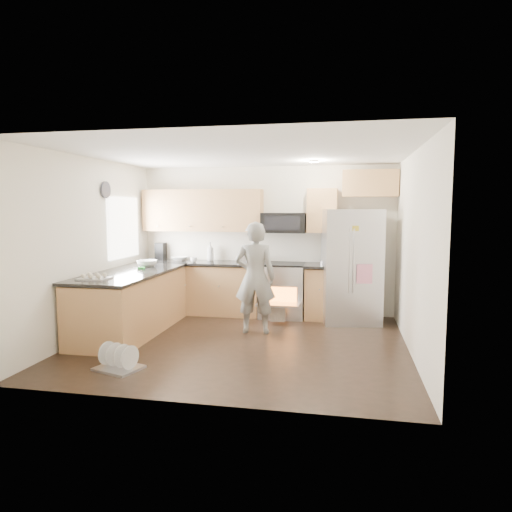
% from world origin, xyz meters
% --- Properties ---
extents(ground, '(4.50, 4.50, 0.00)m').
position_xyz_m(ground, '(0.00, 0.00, 0.00)').
color(ground, black).
rests_on(ground, ground).
extents(room_shell, '(4.54, 4.04, 2.62)m').
position_xyz_m(room_shell, '(-0.04, 0.02, 1.67)').
color(room_shell, white).
rests_on(room_shell, ground).
extents(back_cabinet_run, '(4.45, 0.64, 2.50)m').
position_xyz_m(back_cabinet_run, '(-0.59, 1.75, 0.96)').
color(back_cabinet_run, '#A57342').
rests_on(back_cabinet_run, ground).
extents(peninsula, '(0.96, 2.36, 1.03)m').
position_xyz_m(peninsula, '(-1.75, 0.25, 0.46)').
color(peninsula, '#A57342').
rests_on(peninsula, ground).
extents(stove_range, '(0.76, 0.97, 1.79)m').
position_xyz_m(stove_range, '(0.35, 1.69, 0.68)').
color(stove_range, '#B7B7BC').
rests_on(stove_range, ground).
extents(refrigerator, '(1.02, 0.85, 1.85)m').
position_xyz_m(refrigerator, '(1.50, 1.52, 0.93)').
color(refrigerator, '#B7B7BC').
rests_on(refrigerator, ground).
extents(person, '(0.65, 0.46, 1.67)m').
position_xyz_m(person, '(0.08, 0.60, 0.84)').
color(person, gray).
rests_on(person, ground).
extents(dish_rack, '(0.59, 0.53, 0.31)m').
position_xyz_m(dish_rack, '(-1.17, -1.27, 0.08)').
color(dish_rack, '#B7B7BC').
rests_on(dish_rack, ground).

